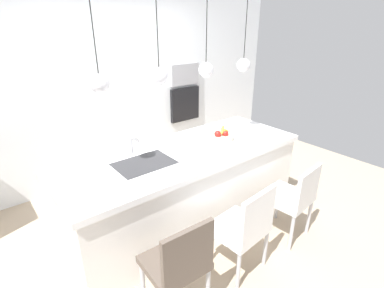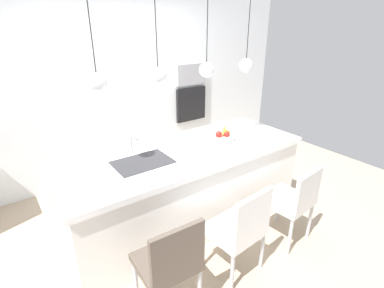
% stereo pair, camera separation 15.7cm
% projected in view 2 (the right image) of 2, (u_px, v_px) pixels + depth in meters
% --- Properties ---
extents(floor, '(6.60, 6.60, 0.00)m').
position_uv_depth(floor, '(185.00, 220.00, 3.48)').
color(floor, tan).
rests_on(floor, ground).
extents(back_wall, '(6.00, 0.10, 2.60)m').
position_uv_depth(back_wall, '(120.00, 88.00, 4.21)').
color(back_wall, white).
rests_on(back_wall, ground).
extents(kitchen_island, '(2.70, 1.01, 0.91)m').
position_uv_depth(kitchen_island, '(185.00, 187.00, 3.30)').
color(kitchen_island, white).
rests_on(kitchen_island, ground).
extents(sink_basin, '(0.56, 0.40, 0.02)m').
position_uv_depth(sink_basin, '(143.00, 163.00, 2.86)').
color(sink_basin, '#2D2D30').
rests_on(sink_basin, kitchen_island).
extents(faucet, '(0.02, 0.17, 0.22)m').
position_uv_depth(faucet, '(132.00, 142.00, 2.97)').
color(faucet, silver).
rests_on(faucet, kitchen_island).
extents(fruit_bowl, '(0.28, 0.28, 0.15)m').
position_uv_depth(fruit_bowl, '(223.00, 137.00, 3.37)').
color(fruit_bowl, beige).
rests_on(fruit_bowl, kitchen_island).
extents(microwave, '(0.54, 0.08, 0.34)m').
position_uv_depth(microwave, '(191.00, 74.00, 4.77)').
color(microwave, '#9E9EA3').
rests_on(microwave, back_wall).
extents(oven, '(0.56, 0.08, 0.56)m').
position_uv_depth(oven, '(191.00, 104.00, 4.96)').
color(oven, black).
rests_on(oven, back_wall).
extents(chair_near, '(0.47, 0.44, 0.90)m').
position_uv_depth(chair_near, '(170.00, 262.00, 2.19)').
color(chair_near, brown).
rests_on(chair_near, ground).
extents(chair_middle, '(0.51, 0.47, 0.89)m').
position_uv_depth(chair_middle, '(240.00, 228.00, 2.58)').
color(chair_middle, white).
rests_on(chair_middle, ground).
extents(chair_far, '(0.49, 0.49, 0.87)m').
position_uv_depth(chair_far, '(292.00, 199.00, 2.99)').
color(chair_far, silver).
rests_on(chair_far, ground).
extents(pendant_light_left, '(0.15, 0.15, 0.75)m').
position_uv_depth(pendant_light_left, '(97.00, 82.00, 2.36)').
color(pendant_light_left, silver).
extents(pendant_light_center_left, '(0.15, 0.15, 0.75)m').
position_uv_depth(pendant_light_center_left, '(158.00, 75.00, 2.66)').
color(pendant_light_center_left, silver).
extents(pendant_light_center_right, '(0.15, 0.15, 0.75)m').
position_uv_depth(pendant_light_center_right, '(206.00, 70.00, 2.96)').
color(pendant_light_center_right, silver).
extents(pendant_light_right, '(0.15, 0.15, 0.75)m').
position_uv_depth(pendant_light_right, '(246.00, 65.00, 3.26)').
color(pendant_light_right, silver).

